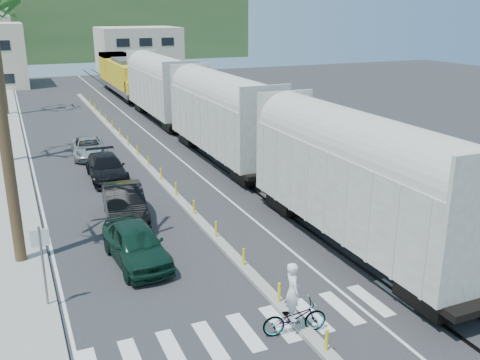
# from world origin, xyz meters

# --- Properties ---
(ground) EXTENTS (140.00, 140.00, 0.00)m
(ground) POSITION_xyz_m (0.00, 0.00, 0.00)
(ground) COLOR #28282B
(ground) RESTS_ON ground
(sidewalk) EXTENTS (3.00, 90.00, 0.15)m
(sidewalk) POSITION_xyz_m (-8.50, 25.00, 0.07)
(sidewalk) COLOR gray
(sidewalk) RESTS_ON ground
(rails) EXTENTS (1.56, 100.00, 0.06)m
(rails) POSITION_xyz_m (5.00, 28.00, 0.03)
(rails) COLOR black
(rails) RESTS_ON ground
(median) EXTENTS (0.45, 60.00, 0.85)m
(median) POSITION_xyz_m (0.00, 19.96, 0.09)
(median) COLOR gray
(median) RESTS_ON ground
(crosswalk) EXTENTS (14.00, 2.20, 0.01)m
(crosswalk) POSITION_xyz_m (0.00, -2.00, 0.01)
(crosswalk) COLOR silver
(crosswalk) RESTS_ON ground
(lane_markings) EXTENTS (9.42, 90.00, 0.01)m
(lane_markings) POSITION_xyz_m (-2.15, 25.00, 0.00)
(lane_markings) COLOR silver
(lane_markings) RESTS_ON ground
(freight_train) EXTENTS (3.00, 60.94, 5.85)m
(freight_train) POSITION_xyz_m (5.00, 22.53, 2.91)
(freight_train) COLOR #A5A397
(freight_train) RESTS_ON ground
(street_sign) EXTENTS (0.60, 0.08, 3.00)m
(street_sign) POSITION_xyz_m (-7.30, 2.00, 1.97)
(street_sign) COLOR slate
(street_sign) RESTS_ON ground
(buildings) EXTENTS (38.00, 27.00, 10.00)m
(buildings) POSITION_xyz_m (-6.41, 71.66, 4.36)
(buildings) COLOR beige
(buildings) RESTS_ON ground
(hillside) EXTENTS (80.00, 20.00, 12.00)m
(hillside) POSITION_xyz_m (0.00, 100.00, 6.00)
(hillside) COLOR #385628
(hillside) RESTS_ON ground
(car_lead) EXTENTS (2.58, 5.00, 1.61)m
(car_lead) POSITION_xyz_m (-3.72, 4.21, 0.81)
(car_lead) COLOR #0F2F22
(car_lead) RESTS_ON ground
(car_second) EXTENTS (2.67, 5.40, 1.68)m
(car_second) POSITION_xyz_m (-3.19, 8.93, 0.84)
(car_second) COLOR black
(car_second) RESTS_ON ground
(car_third) EXTENTS (2.24, 5.10, 1.46)m
(car_third) POSITION_xyz_m (-2.84, 15.78, 0.73)
(car_third) COLOR black
(car_third) RESTS_ON ground
(car_rear) EXTENTS (2.80, 5.01, 1.31)m
(car_rear) POSITION_xyz_m (-3.04, 21.45, 0.66)
(car_rear) COLOR #A6A8AB
(car_rear) RESTS_ON ground
(cyclist) EXTENTS (1.37, 2.30, 2.45)m
(cyclist) POSITION_xyz_m (-0.34, -2.64, 0.78)
(cyclist) COLOR #9EA0A5
(cyclist) RESTS_ON ground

